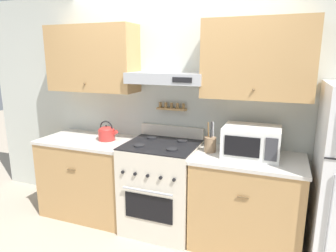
{
  "coord_description": "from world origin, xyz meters",
  "views": [
    {
      "loc": [
        1.14,
        -2.44,
        1.85
      ],
      "look_at": [
        0.09,
        0.28,
        1.17
      ],
      "focal_mm": 32.0,
      "sensor_mm": 36.0,
      "label": 1
    }
  ],
  "objects_px": {
    "stove_range": "(162,186)",
    "utensil_crock": "(210,144)",
    "tea_kettle": "(107,133)",
    "microwave": "(251,141)"
  },
  "relations": [
    {
      "from": "stove_range",
      "to": "utensil_crock",
      "type": "xyz_separation_m",
      "value": [
        0.51,
        0.04,
        0.52
      ]
    },
    {
      "from": "microwave",
      "to": "utensil_crock",
      "type": "bearing_deg",
      "value": -177.4
    },
    {
      "from": "stove_range",
      "to": "utensil_crock",
      "type": "height_order",
      "value": "utensil_crock"
    },
    {
      "from": "stove_range",
      "to": "tea_kettle",
      "type": "xyz_separation_m",
      "value": [
        -0.69,
        0.04,
        0.52
      ]
    },
    {
      "from": "stove_range",
      "to": "utensil_crock",
      "type": "distance_m",
      "value": 0.72
    },
    {
      "from": "tea_kettle",
      "to": "utensil_crock",
      "type": "distance_m",
      "value": 1.19
    },
    {
      "from": "microwave",
      "to": "utensil_crock",
      "type": "xyz_separation_m",
      "value": [
        -0.39,
        -0.02,
        -0.06
      ]
    },
    {
      "from": "tea_kettle",
      "to": "microwave",
      "type": "height_order",
      "value": "microwave"
    },
    {
      "from": "microwave",
      "to": "utensil_crock",
      "type": "distance_m",
      "value": 0.4
    },
    {
      "from": "utensil_crock",
      "to": "stove_range",
      "type": "bearing_deg",
      "value": -175.12
    }
  ]
}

